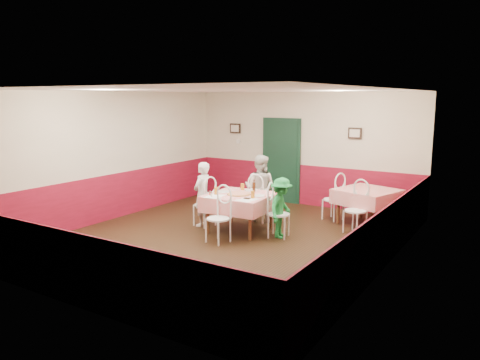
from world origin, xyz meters
The scene contains 39 objects.
floor centered at (0.00, 0.00, 0.00)m, with size 7.00×7.00×0.00m, color black.
ceiling centered at (0.00, 0.00, 2.80)m, with size 7.00×7.00×0.00m, color white.
back_wall centered at (0.00, 3.50, 1.40)m, with size 6.00×0.10×2.80m, color beige.
front_wall centered at (0.00, -3.50, 1.40)m, with size 6.00×0.10×2.80m, color beige.
left_wall centered at (-3.00, 0.00, 1.40)m, with size 0.10×7.00×2.80m, color beige.
right_wall centered at (3.00, 0.00, 1.40)m, with size 0.10×7.00×2.80m, color beige.
wainscot_back centered at (0.00, 3.48, 0.50)m, with size 6.00×0.03×1.00m, color maroon.
wainscot_front centered at (0.00, -3.48, 0.50)m, with size 6.00×0.03×1.00m, color maroon.
wainscot_left centered at (-2.98, 0.00, 0.50)m, with size 0.03×7.00×1.00m, color maroon.
wainscot_right centered at (2.98, 0.00, 0.50)m, with size 0.03×7.00×1.00m, color maroon.
door centered at (-0.60, 3.45, 1.05)m, with size 0.96×0.06×2.10m, color black.
picture_left centered at (-2.00, 3.45, 1.85)m, with size 0.32×0.03×0.26m, color black.
picture_right centered at (1.30, 3.45, 1.85)m, with size 0.32×0.03×0.26m, color black.
thermostat centered at (-1.90, 3.45, 1.50)m, with size 0.10×0.03×0.10m, color white.
main_table centered at (-0.05, 0.57, 0.38)m, with size 1.22×1.22×0.77m, color red.
second_table centered at (1.96, 2.43, 0.38)m, with size 1.12×1.12×0.77m, color red.
chair_left centered at (-0.90, 0.52, 0.45)m, with size 0.42×0.42×0.90m, color white, non-canonical shape.
chair_right centered at (0.80, 0.62, 0.45)m, with size 0.42×0.42×0.90m, color white, non-canonical shape.
chair_far centered at (-0.10, 1.42, 0.45)m, with size 0.42×0.42×0.90m, color white, non-canonical shape.
chair_near centered at (0.00, -0.27, 0.45)m, with size 0.42×0.42×0.90m, color white, non-canonical shape.
chair_second_a centered at (1.21, 2.43, 0.45)m, with size 0.42×0.42×0.90m, color white, non-canonical shape.
chair_second_b centered at (1.96, 1.68, 0.45)m, with size 0.42×0.42×0.90m, color white, non-canonical shape.
pizza centered at (-0.05, 0.53, 0.77)m, with size 0.45×0.45×0.03m, color #B74723.
plate_left centered at (-0.46, 0.58, 0.77)m, with size 0.25×0.25×0.01m, color white.
plate_right centered at (0.36, 0.61, 0.77)m, with size 0.25×0.25×0.01m, color white.
plate_far centered at (-0.06, 1.01, 0.77)m, with size 0.25×0.25×0.01m, color white.
glass_a centered at (-0.44, 0.30, 0.83)m, with size 0.08×0.08×0.15m, color #BF7219.
glass_b centered at (0.35, 0.39, 0.83)m, with size 0.08×0.08×0.14m, color #BF7219.
glass_c centered at (-0.24, 0.97, 0.83)m, with size 0.08×0.08×0.14m, color #BF7219.
beer_bottle centered at (0.04, 0.98, 0.87)m, with size 0.06×0.06×0.22m, color #381C0A.
shaker_a centered at (-0.43, 0.12, 0.81)m, with size 0.04×0.04×0.09m, color silver.
shaker_b centered at (-0.39, 0.07, 0.81)m, with size 0.04×0.04×0.09m, color silver.
shaker_c centered at (-0.49, 0.17, 0.81)m, with size 0.04×0.04×0.09m, color #B23319.
menu_left centered at (-0.37, 0.14, 0.76)m, with size 0.30×0.40×0.00m, color white.
menu_right centered at (0.34, 0.21, 0.76)m, with size 0.30×0.40×0.00m, color white.
wallet centered at (0.29, 0.28, 0.77)m, with size 0.11×0.09×0.02m, color black.
diner_left centered at (-0.95, 0.52, 0.67)m, with size 0.49×0.32×1.35m, color gray.
diner_far centered at (-0.10, 1.47, 0.73)m, with size 0.71×0.55×1.46m, color gray.
diner_right centered at (0.85, 0.63, 0.58)m, with size 0.76×0.43×1.17m, color gray.
Camera 1 is at (4.80, -7.18, 2.66)m, focal length 35.00 mm.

